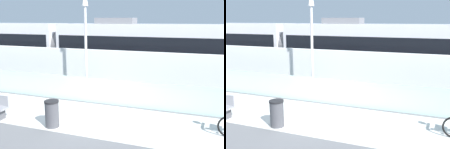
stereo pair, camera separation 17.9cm
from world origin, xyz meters
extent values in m
plane|color=slate|center=(0.00, 0.00, 0.00)|extent=(200.00, 200.00, 0.00)
cube|color=silver|center=(0.00, 0.00, 0.01)|extent=(32.00, 3.20, 0.01)
cube|color=silver|center=(0.00, 1.85, 0.57)|extent=(32.00, 0.05, 1.14)
cube|color=silver|center=(0.00, 3.65, 1.09)|extent=(32.00, 0.36, 2.19)
cube|color=#595654|center=(0.00, 6.13, 0.00)|extent=(32.00, 0.08, 0.01)
cube|color=#595654|center=(0.00, 7.57, 0.00)|extent=(32.00, 0.08, 0.01)
cube|color=#232326|center=(-7.20, 6.85, 0.36)|extent=(1.40, 1.88, 0.20)
cylinder|color=black|center=(-7.20, 6.13, 0.30)|extent=(0.60, 0.10, 0.60)
cylinder|color=black|center=(-7.20, 7.57, 0.30)|extent=(0.60, 0.10, 0.60)
cube|color=silver|center=(0.78, 6.85, 1.90)|extent=(11.00, 2.50, 3.10)
cube|color=black|center=(0.78, 6.85, 2.25)|extent=(10.56, 2.54, 1.04)
cube|color=red|center=(0.78, 6.85, 0.53)|extent=(10.78, 2.53, 0.28)
cube|color=slate|center=(-1.20, 6.85, 3.63)|extent=(2.40, 1.10, 0.36)
cube|color=#232326|center=(-2.74, 6.85, 0.36)|extent=(1.40, 1.88, 0.20)
cylinder|color=black|center=(-2.74, 6.13, 0.30)|extent=(0.60, 0.10, 0.60)
cylinder|color=black|center=(-2.74, 7.57, 0.30)|extent=(0.60, 0.10, 0.60)
cube|color=#232326|center=(4.30, 6.85, 0.36)|extent=(1.40, 1.88, 0.20)
cylinder|color=black|center=(4.30, 6.13, 0.30)|extent=(0.60, 0.10, 0.60)
cylinder|color=black|center=(4.30, 7.57, 0.30)|extent=(0.60, 0.10, 0.60)
cylinder|color=#59595B|center=(-4.97, 6.85, 1.90)|extent=(0.60, 2.30, 2.30)
cylinder|color=gray|center=(-0.96, 2.15, 0.10)|extent=(0.24, 0.24, 0.20)
cylinder|color=silver|center=(-0.96, 2.15, 2.20)|extent=(0.12, 0.12, 4.20)
cylinder|color=#47474C|center=(-0.66, -1.25, 0.45)|extent=(0.48, 0.48, 0.90)
cylinder|color=black|center=(-0.66, -1.25, 0.93)|extent=(0.51, 0.51, 0.06)
cube|color=#4C4C51|center=(-2.83, -1.35, 0.21)|extent=(0.08, 0.36, 0.41)
camera|label=1|loc=(4.38, -8.75, 3.71)|focal=42.58mm
camera|label=2|loc=(4.55, -8.68, 3.71)|focal=42.58mm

